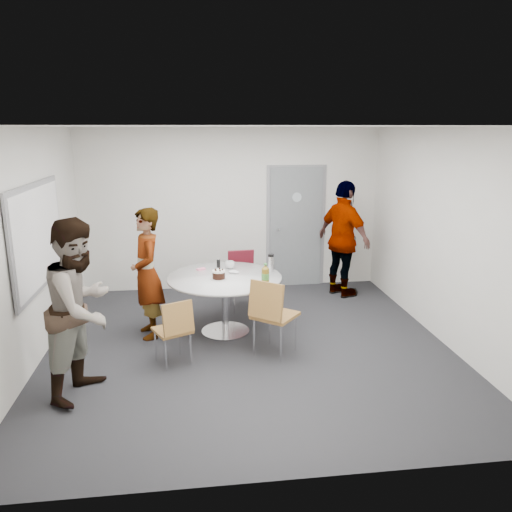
{
  "coord_description": "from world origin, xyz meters",
  "views": [
    {
      "loc": [
        -0.64,
        -5.8,
        2.68
      ],
      "look_at": [
        0.13,
        0.25,
        1.12
      ],
      "focal_mm": 35.0,
      "sensor_mm": 36.0,
      "label": 1
    }
  ],
  "objects": [
    {
      "name": "floor",
      "position": [
        0.0,
        0.0,
        0.0
      ],
      "size": [
        5.0,
        5.0,
        0.0
      ],
      "primitive_type": "plane",
      "color": "black",
      "rests_on": "ground"
    },
    {
      "name": "ceiling",
      "position": [
        0.0,
        0.0,
        2.7
      ],
      "size": [
        5.0,
        5.0,
        0.0
      ],
      "primitive_type": "plane",
      "rotation": [
        3.14,
        0.0,
        0.0
      ],
      "color": "silver",
      "rests_on": "wall_back"
    },
    {
      "name": "wall_back",
      "position": [
        0.0,
        2.5,
        1.35
      ],
      "size": [
        5.0,
        0.0,
        5.0
      ],
      "primitive_type": "plane",
      "rotation": [
        1.57,
        0.0,
        0.0
      ],
      "color": "silver",
      "rests_on": "floor"
    },
    {
      "name": "wall_left",
      "position": [
        -2.5,
        0.0,
        1.35
      ],
      "size": [
        0.0,
        5.0,
        5.0
      ],
      "primitive_type": "plane",
      "rotation": [
        1.57,
        0.0,
        1.57
      ],
      "color": "silver",
      "rests_on": "floor"
    },
    {
      "name": "wall_right",
      "position": [
        2.5,
        0.0,
        1.35
      ],
      "size": [
        0.0,
        5.0,
        5.0
      ],
      "primitive_type": "plane",
      "rotation": [
        1.57,
        0.0,
        -1.57
      ],
      "color": "silver",
      "rests_on": "floor"
    },
    {
      "name": "wall_front",
      "position": [
        0.0,
        -2.5,
        1.35
      ],
      "size": [
        5.0,
        0.0,
        5.0
      ],
      "primitive_type": "plane",
      "rotation": [
        -1.57,
        0.0,
        0.0
      ],
      "color": "silver",
      "rests_on": "floor"
    },
    {
      "name": "door",
      "position": [
        1.1,
        2.48,
        1.03
      ],
      "size": [
        1.02,
        0.17,
        2.12
      ],
      "color": "slate",
      "rests_on": "wall_back"
    },
    {
      "name": "whiteboard",
      "position": [
        -2.46,
        0.2,
        1.45
      ],
      "size": [
        0.04,
        1.9,
        1.25
      ],
      "color": "gray",
      "rests_on": "wall_left"
    },
    {
      "name": "table",
      "position": [
        -0.24,
        0.49,
        0.68
      ],
      "size": [
        1.51,
        1.51,
        1.07
      ],
      "color": "silver",
      "rests_on": "floor"
    },
    {
      "name": "chair_near_left",
      "position": [
        -0.89,
        -0.41,
        0.48
      ],
      "size": [
        0.52,
        0.53,
        0.8
      ],
      "rotation": [
        0.0,
        0.0,
        0.45
      ],
      "color": "olive",
      "rests_on": "floor"
    },
    {
      "name": "chair_near_right",
      "position": [
        0.24,
        -0.3,
        0.59
      ],
      "size": [
        0.66,
        0.67,
        0.96
      ],
      "rotation": [
        0.0,
        0.0,
        -0.69
      ],
      "color": "olive",
      "rests_on": "floor"
    },
    {
      "name": "chair_far",
      "position": [
        0.07,
        1.45,
        0.54
      ],
      "size": [
        0.45,
        0.49,
        0.88
      ],
      "rotation": [
        0.0,
        0.0,
        3.23
      ],
      "color": "maroon",
      "rests_on": "floor"
    },
    {
      "name": "person_main",
      "position": [
        -1.26,
        0.52,
        0.85
      ],
      "size": [
        0.56,
        0.71,
        1.71
      ],
      "primitive_type": "imported",
      "rotation": [
        0.0,
        0.0,
        -1.31
      ],
      "color": "#A5C6EA",
      "rests_on": "floor"
    },
    {
      "name": "person_left",
      "position": [
        -1.79,
        -0.89,
        0.92
      ],
      "size": [
        0.98,
        1.09,
        1.85
      ],
      "primitive_type": "imported",
      "rotation": [
        0.0,
        0.0,
        1.2
      ],
      "color": "white",
      "rests_on": "floor"
    },
    {
      "name": "person_right",
      "position": [
        1.75,
        1.8,
        0.94
      ],
      "size": [
        0.9,
        1.2,
        1.89
      ],
      "primitive_type": "imported",
      "rotation": [
        0.0,
        0.0,
        2.03
      ],
      "color": "black",
      "rests_on": "floor"
    }
  ]
}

